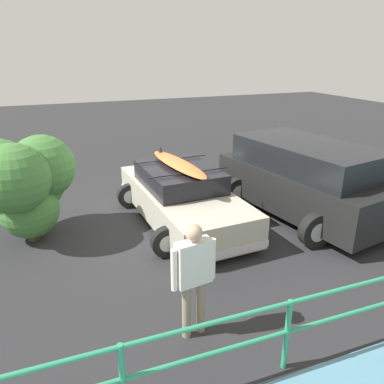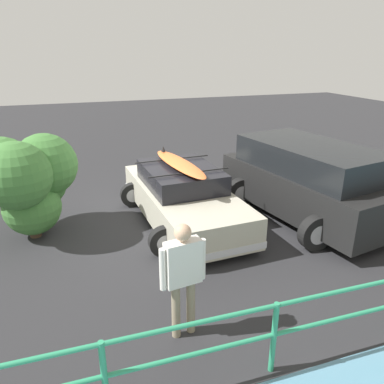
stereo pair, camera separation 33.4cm
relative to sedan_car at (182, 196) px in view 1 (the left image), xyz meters
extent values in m
cube|color=#28282B|center=(0.59, -0.43, -0.63)|extent=(44.00, 44.00, 0.02)
cube|color=#B7B29E|center=(0.00, 0.04, -0.11)|extent=(1.96, 4.39, 0.67)
cube|color=black|center=(0.01, -0.13, 0.44)|extent=(1.64, 2.14, 0.44)
cube|color=silver|center=(-0.10, 2.15, -0.33)|extent=(1.80, 0.18, 0.14)
cube|color=silver|center=(0.10, -2.07, -0.33)|extent=(1.80, 0.18, 0.14)
cylinder|color=black|center=(-0.96, 1.33, -0.31)|extent=(0.62, 0.18, 0.62)
cylinder|color=#B7B7BC|center=(-0.96, 1.33, -0.31)|extent=(0.34, 0.19, 0.34)
cylinder|color=black|center=(0.83, 1.41, -0.31)|extent=(0.62, 0.18, 0.62)
cylinder|color=#B7B7BC|center=(0.83, 1.41, -0.31)|extent=(0.34, 0.19, 0.34)
cylinder|color=black|center=(-0.84, -1.34, -0.31)|extent=(0.62, 0.18, 0.62)
cylinder|color=#B7B7BC|center=(-0.84, -1.34, -0.31)|extent=(0.34, 0.19, 0.34)
cylinder|color=black|center=(0.96, -1.26, -0.31)|extent=(0.62, 0.18, 0.62)
cylinder|color=#B7B7BC|center=(0.96, -1.26, -0.31)|extent=(0.34, 0.19, 0.34)
cylinder|color=black|center=(-0.02, 0.43, 0.70)|extent=(1.85, 0.12, 0.03)
cylinder|color=black|center=(0.03, -0.70, 0.70)|extent=(1.85, 0.12, 0.03)
ellipsoid|color=orange|center=(0.04, -0.10, 0.76)|extent=(0.78, 2.51, 0.09)
cone|color=black|center=(0.16, -1.09, 0.88)|extent=(0.10, 0.10, 0.14)
cube|color=black|center=(-2.84, 0.73, 0.08)|extent=(2.61, 4.56, 0.93)
cube|color=black|center=(-2.84, 0.73, 0.86)|extent=(2.30, 3.60, 0.62)
cylinder|color=black|center=(-2.46, -1.49, 0.18)|extent=(0.68, 0.29, 0.66)
cylinder|color=black|center=(-4.02, 1.83, -0.25)|extent=(0.73, 0.22, 0.73)
cylinder|color=#B7B7BC|center=(-4.02, 1.83, -0.25)|extent=(0.40, 0.23, 0.40)
cylinder|color=black|center=(-2.09, 2.16, -0.25)|extent=(0.73, 0.22, 0.73)
cylinder|color=#B7B7BC|center=(-2.09, 2.16, -0.25)|extent=(0.40, 0.23, 0.40)
cylinder|color=black|center=(-3.58, -0.71, -0.25)|extent=(0.73, 0.22, 0.73)
cylinder|color=#B7B7BC|center=(-3.58, -0.71, -0.25)|extent=(0.40, 0.23, 0.40)
cylinder|color=black|center=(-1.66, -0.38, -0.25)|extent=(0.73, 0.22, 0.73)
cylinder|color=#B7B7BC|center=(-1.66, -0.38, -0.25)|extent=(0.40, 0.23, 0.40)
cylinder|color=gray|center=(1.02, 3.57, -0.20)|extent=(0.12, 0.12, 0.84)
cylinder|color=gray|center=(1.25, 3.60, -0.20)|extent=(0.12, 0.12, 0.84)
cube|color=silver|center=(1.14, 3.58, 0.54)|extent=(0.51, 0.26, 0.63)
sphere|color=#D6A884|center=(1.14, 3.58, 0.98)|extent=(0.23, 0.23, 0.23)
cylinder|color=silver|center=(0.85, 3.55, 0.52)|extent=(0.09, 0.09, 0.60)
cylinder|color=silver|center=(1.43, 3.62, 0.52)|extent=(0.09, 0.09, 0.60)
cylinder|color=#2D9366|center=(0.30, 4.58, -0.11)|extent=(0.07, 0.07, 1.02)
cylinder|color=#2D9366|center=(2.32, 4.53, -0.11)|extent=(0.07, 0.07, 1.02)
cylinder|color=#2D9366|center=(1.31, 4.56, 0.37)|extent=(10.10, 0.26, 0.06)
cylinder|color=#2D9366|center=(1.31, 4.56, -0.06)|extent=(10.10, 0.26, 0.06)
cylinder|color=#4C3828|center=(3.26, -0.28, -0.38)|extent=(0.24, 0.24, 0.48)
sphere|color=#427A38|center=(3.10, -0.74, 0.49)|extent=(1.27, 1.27, 1.27)
sphere|color=#427A38|center=(3.40, 0.03, 0.87)|extent=(1.35, 1.35, 1.35)
sphere|color=#427A38|center=(3.25, -0.31, 0.06)|extent=(1.20, 1.20, 1.20)
sphere|color=#427A38|center=(2.89, -0.61, 0.86)|extent=(1.35, 1.35, 1.35)
camera|label=1|loc=(2.73, 7.55, 3.18)|focal=35.00mm
camera|label=2|loc=(2.42, 7.67, 3.18)|focal=35.00mm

